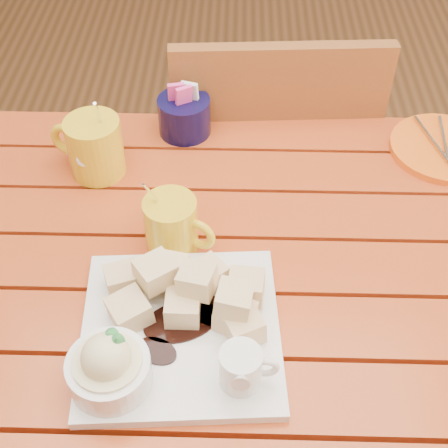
{
  "coord_description": "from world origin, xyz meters",
  "views": [
    {
      "loc": [
        0.06,
        -0.64,
        1.51
      ],
      "look_at": [
        0.05,
        0.02,
        0.82
      ],
      "focal_mm": 50.0,
      "sensor_mm": 36.0,
      "label": 1
    }
  ],
  "objects_px": {
    "dessert_plate": "(169,331)",
    "chair_far": "(268,170)",
    "coffee_mug_right": "(173,224)",
    "coffee_mug_left": "(94,146)",
    "orange_saucer": "(445,148)",
    "table": "(197,304)"
  },
  "relations": [
    {
      "from": "coffee_mug_right",
      "to": "orange_saucer",
      "type": "bearing_deg",
      "value": 51.69
    },
    {
      "from": "table",
      "to": "coffee_mug_right",
      "type": "bearing_deg",
      "value": 133.66
    },
    {
      "from": "coffee_mug_right",
      "to": "chair_far",
      "type": "bearing_deg",
      "value": 94.08
    },
    {
      "from": "coffee_mug_left",
      "to": "dessert_plate",
      "type": "bearing_deg",
      "value": -46.23
    },
    {
      "from": "chair_far",
      "to": "coffee_mug_left",
      "type": "bearing_deg",
      "value": 37.39
    },
    {
      "from": "dessert_plate",
      "to": "coffee_mug_left",
      "type": "xyz_separation_m",
      "value": [
        -0.17,
        0.37,
        0.02
      ]
    },
    {
      "from": "table",
      "to": "dessert_plate",
      "type": "bearing_deg",
      "value": -99.92
    },
    {
      "from": "table",
      "to": "coffee_mug_left",
      "type": "height_order",
      "value": "coffee_mug_left"
    },
    {
      "from": "table",
      "to": "coffee_mug_right",
      "type": "xyz_separation_m",
      "value": [
        -0.04,
        0.04,
        0.16
      ]
    },
    {
      "from": "coffee_mug_left",
      "to": "chair_far",
      "type": "bearing_deg",
      "value": 60.74
    },
    {
      "from": "dessert_plate",
      "to": "chair_far",
      "type": "bearing_deg",
      "value": 75.94
    },
    {
      "from": "orange_saucer",
      "to": "chair_far",
      "type": "distance_m",
      "value": 0.46
    },
    {
      "from": "table",
      "to": "coffee_mug_right",
      "type": "relative_size",
      "value": 8.48
    },
    {
      "from": "chair_far",
      "to": "orange_saucer",
      "type": "bearing_deg",
      "value": 142.36
    },
    {
      "from": "table",
      "to": "chair_far",
      "type": "bearing_deg",
      "value": 74.73
    },
    {
      "from": "dessert_plate",
      "to": "coffee_mug_right",
      "type": "height_order",
      "value": "coffee_mug_right"
    },
    {
      "from": "orange_saucer",
      "to": "table",
      "type": "bearing_deg",
      "value": -147.49
    },
    {
      "from": "dessert_plate",
      "to": "chair_far",
      "type": "distance_m",
      "value": 0.73
    },
    {
      "from": "dessert_plate",
      "to": "chair_far",
      "type": "height_order",
      "value": "chair_far"
    },
    {
      "from": "dessert_plate",
      "to": "orange_saucer",
      "type": "xyz_separation_m",
      "value": [
        0.48,
        0.44,
        -0.03
      ]
    },
    {
      "from": "coffee_mug_left",
      "to": "orange_saucer",
      "type": "relative_size",
      "value": 0.81
    },
    {
      "from": "coffee_mug_right",
      "to": "orange_saucer",
      "type": "height_order",
      "value": "coffee_mug_right"
    }
  ]
}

